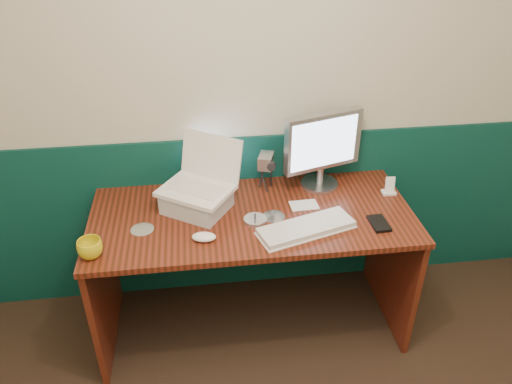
{
  "coord_description": "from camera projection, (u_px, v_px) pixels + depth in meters",
  "views": [
    {
      "loc": [
        -0.37,
        -0.65,
        2.14
      ],
      "look_at": [
        -0.12,
        1.23,
        0.97
      ],
      "focal_mm": 35.0,
      "sensor_mm": 36.0,
      "label": 1
    }
  ],
  "objects": [
    {
      "name": "camcorder",
      "position": [
        266.0,
        171.0,
        2.62
      ],
      "size": [
        0.14,
        0.16,
        0.21
      ],
      "primitive_type": null,
      "rotation": [
        0.0,
        0.0,
        -0.32
      ],
      "color": "#ADADB2",
      "rests_on": "desk"
    },
    {
      "name": "mouse_left",
      "position": [
        204.0,
        237.0,
        2.28
      ],
      "size": [
        0.12,
        0.08,
        0.04
      ],
      "primitive_type": "ellipsoid",
      "rotation": [
        0.0,
        0.0,
        -0.16
      ],
      "color": "white",
      "rests_on": "desk"
    },
    {
      "name": "cd_loose_a",
      "position": [
        142.0,
        229.0,
        2.36
      ],
      "size": [
        0.11,
        0.11,
        0.0
      ],
      "primitive_type": "cylinder",
      "color": "#B3BDC4",
      "rests_on": "desk"
    },
    {
      "name": "wainscot",
      "position": [
        265.0,
        214.0,
        2.92
      ],
      "size": [
        3.48,
        0.02,
        1.0
      ],
      "primitive_type": "cube",
      "color": "#073530",
      "rests_on": "ground"
    },
    {
      "name": "papers",
      "position": [
        304.0,
        205.0,
        2.54
      ],
      "size": [
        0.14,
        0.1,
        0.0
      ],
      "primitive_type": "cube",
      "rotation": [
        0.0,
        0.0,
        0.05
      ],
      "color": "white",
      "rests_on": "desk"
    },
    {
      "name": "music_player",
      "position": [
        390.0,
        184.0,
        2.61
      ],
      "size": [
        0.05,
        0.03,
        0.08
      ],
      "primitive_type": "cube",
      "rotation": [
        -0.17,
        0.0,
        -0.04
      ],
      "color": "white",
      "rests_on": "dock"
    },
    {
      "name": "laptop_riser",
      "position": [
        197.0,
        201.0,
        2.48
      ],
      "size": [
        0.38,
        0.37,
        0.1
      ],
      "primitive_type": "cube",
      "rotation": [
        0.0,
        0.0,
        -0.59
      ],
      "color": "#B8BDC3",
      "rests_on": "desk"
    },
    {
      "name": "back_wall",
      "position": [
        266.0,
        90.0,
        2.53
      ],
      "size": [
        3.5,
        0.04,
        2.5
      ],
      "primitive_type": "cube",
      "color": "beige",
      "rests_on": "ground"
    },
    {
      "name": "pen",
      "position": [
        324.0,
        215.0,
        2.46
      ],
      "size": [
        0.15,
        0.01,
        0.01
      ],
      "primitive_type": "cylinder",
      "rotation": [
        0.0,
        1.57,
        -0.02
      ],
      "color": "black",
      "rests_on": "desk"
    },
    {
      "name": "laptop",
      "position": [
        194.0,
        168.0,
        2.38
      ],
      "size": [
        0.42,
        0.4,
        0.28
      ],
      "primitive_type": null,
      "rotation": [
        0.0,
        0.0,
        -0.59
      ],
      "color": "white",
      "rests_on": "laptop_riser"
    },
    {
      "name": "dock",
      "position": [
        389.0,
        192.0,
        2.63
      ],
      "size": [
        0.07,
        0.06,
        0.01
      ],
      "primitive_type": "cube",
      "rotation": [
        0.0,
        0.0,
        -0.04
      ],
      "color": "white",
      "rests_on": "desk"
    },
    {
      "name": "cd_spindle",
      "position": [
        255.0,
        220.0,
        2.4
      ],
      "size": [
        0.11,
        0.11,
        0.02
      ],
      "primitive_type": "cylinder",
      "color": "silver",
      "rests_on": "desk"
    },
    {
      "name": "mug",
      "position": [
        90.0,
        249.0,
        2.17
      ],
      "size": [
        0.12,
        0.12,
        0.09
      ],
      "primitive_type": "imported",
      "rotation": [
        0.0,
        0.0,
        0.12
      ],
      "color": "gold",
      "rests_on": "desk"
    },
    {
      "name": "keyboard",
      "position": [
        306.0,
        228.0,
        2.35
      ],
      "size": [
        0.48,
        0.28,
        0.03
      ],
      "primitive_type": "cube",
      "rotation": [
        0.0,
        0.0,
        0.3
      ],
      "color": "silver",
      "rests_on": "desk"
    },
    {
      "name": "cd_loose_b",
      "position": [
        274.0,
        216.0,
        2.45
      ],
      "size": [
        0.11,
        0.11,
        0.0
      ],
      "primitive_type": "cylinder",
      "color": "silver",
      "rests_on": "desk"
    },
    {
      "name": "desk",
      "position": [
        252.0,
        272.0,
        2.67
      ],
      "size": [
        1.6,
        0.7,
        0.75
      ],
      "primitive_type": "cube",
      "color": "#37170A",
      "rests_on": "ground"
    },
    {
      "name": "pda",
      "position": [
        379.0,
        223.0,
        2.39
      ],
      "size": [
        0.08,
        0.14,
        0.02
      ],
      "primitive_type": "cube",
      "rotation": [
        0.0,
        0.0,
        0.04
      ],
      "color": "black",
      "rests_on": "desk"
    },
    {
      "name": "monitor",
      "position": [
        322.0,
        150.0,
        2.6
      ],
      "size": [
        0.44,
        0.24,
        0.43
      ],
      "primitive_type": null,
      "rotation": [
        0.0,
        0.0,
        0.3
      ],
      "color": "#AAAAAE",
      "rests_on": "desk"
    },
    {
      "name": "mouse_right",
      "position": [
        325.0,
        221.0,
        2.4
      ],
      "size": [
        0.1,
        0.06,
        0.03
      ],
      "primitive_type": "ellipsoid",
      "rotation": [
        0.0,
        0.0,
        -0.05
      ],
      "color": "white",
      "rests_on": "desk"
    }
  ]
}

